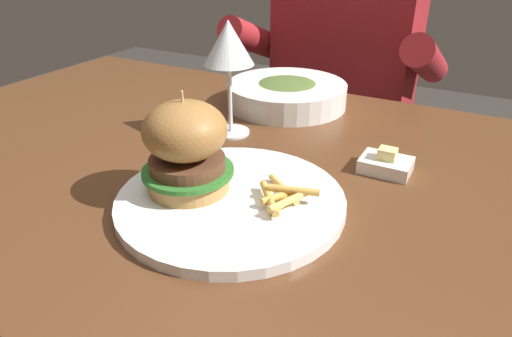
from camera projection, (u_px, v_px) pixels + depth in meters
dining_table at (249, 215)px, 0.73m from camera, size 1.34×0.78×0.74m
main_plate at (231, 201)px, 0.58m from camera, size 0.29×0.29×0.01m
burger_sandwich at (186, 147)px, 0.56m from camera, size 0.12×0.12×0.13m
fries_pile at (282, 196)px, 0.55m from camera, size 0.08×0.09×0.02m
wine_glass at (229, 46)px, 0.72m from camera, size 0.08×0.08×0.19m
butter_dish at (386, 164)px, 0.66m from camera, size 0.07×0.05×0.04m
soup_bowl at (287, 93)px, 0.90m from camera, size 0.23×0.23×0.05m
diner_person at (339, 120)px, 1.32m from camera, size 0.51×0.36×1.18m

